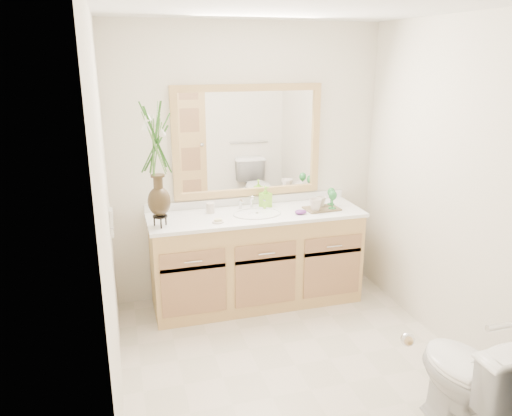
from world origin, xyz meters
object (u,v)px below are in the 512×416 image
object	(u,v)px
flower_vase	(156,153)
soap_bottle	(265,198)
toilet	(471,382)
tumbler	(210,208)
tray	(322,209)

from	to	relation	value
flower_vase	soap_bottle	distance (m)	1.10
toilet	soap_bottle	xyz separation A→B (m)	(-0.57, 2.08, 0.55)
tumbler	soap_bottle	distance (m)	0.50
toilet	soap_bottle	world-z (taller)	soap_bottle
flower_vase	soap_bottle	world-z (taller)	flower_vase
toilet	tray	distance (m)	1.94
flower_vase	soap_bottle	bearing A→B (deg)	15.78
toilet	tray	bearing A→B (deg)	-86.36
soap_bottle	toilet	bearing A→B (deg)	-92.98
tumbler	tray	distance (m)	0.97
flower_vase	tray	size ratio (longest dim) A/B	2.92
tumbler	tray	xyz separation A→B (m)	(0.95, -0.17, -0.04)
tumbler	tray	bearing A→B (deg)	-10.04
flower_vase	tumbler	size ratio (longest dim) A/B	9.55
tumbler	soap_bottle	bearing A→B (deg)	3.96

